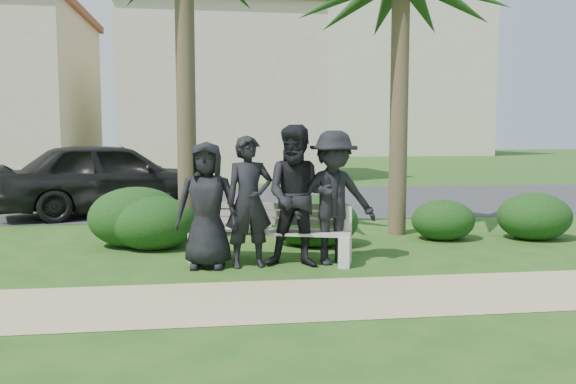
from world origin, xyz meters
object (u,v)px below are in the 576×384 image
object	(u,v)px
man_c	(298,196)
car_a	(112,178)
man_b	(249,202)
man_a	(207,205)
park_bench	(270,237)
man_d	(334,198)

from	to	relation	value
man_c	car_a	xyz separation A→B (m)	(-3.41, 5.80, -0.12)
man_b	car_a	world-z (taller)	man_b
man_a	man_b	size ratio (longest dim) A/B	0.96
man_c	car_a	bearing A→B (deg)	133.52
man_c	man_a	bearing A→B (deg)	-171.67
man_b	car_a	distance (m)	6.36
park_bench	car_a	bearing A→B (deg)	136.98
park_bench	man_d	world-z (taller)	man_d
car_a	man_b	bearing A→B (deg)	-175.02
man_c	car_a	world-z (taller)	man_c
man_b	car_a	size ratio (longest dim) A/B	0.36
man_a	car_a	world-z (taller)	man_a
park_bench	man_a	distance (m)	1.03
park_bench	car_a	distance (m)	6.26
man_d	car_a	bearing A→B (deg)	118.40
man_a	man_c	distance (m)	1.23
man_c	man_d	xyz separation A→B (m)	(0.50, 0.10, -0.04)
man_c	car_a	distance (m)	6.73
park_bench	man_c	size ratio (longest dim) A/B	1.25
man_d	man_c	bearing A→B (deg)	-175.12
man_b	man_d	bearing A→B (deg)	-8.11
park_bench	man_d	size ratio (longest dim) A/B	1.30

